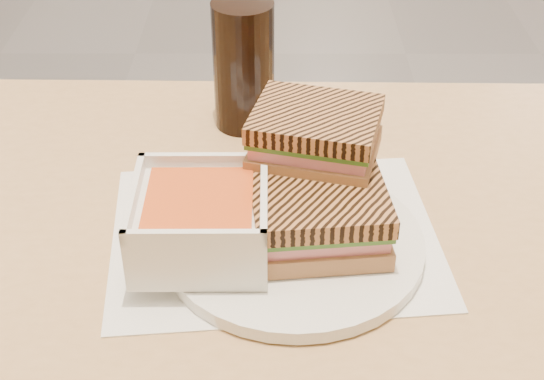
{
  "coord_description": "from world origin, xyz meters",
  "views": [
    {
      "loc": [
        0.01,
        -2.6,
        1.25
      ],
      "look_at": [
        0.01,
        -2.0,
        0.82
      ],
      "focal_mm": 50.78,
      "sensor_mm": 36.0,
      "label": 1
    }
  ],
  "objects_px": {
    "main_table": "(182,322)",
    "plate": "(294,243)",
    "soup_bowl": "(200,222)",
    "panini_lower": "(319,217)",
    "cola_glass": "(244,66)"
  },
  "relations": [
    {
      "from": "main_table",
      "to": "plate",
      "type": "distance_m",
      "value": 0.17
    },
    {
      "from": "soup_bowl",
      "to": "panini_lower",
      "type": "bearing_deg",
      "value": 5.25
    },
    {
      "from": "panini_lower",
      "to": "cola_glass",
      "type": "bearing_deg",
      "value": 107.43
    },
    {
      "from": "plate",
      "to": "cola_glass",
      "type": "height_order",
      "value": "cola_glass"
    },
    {
      "from": "panini_lower",
      "to": "cola_glass",
      "type": "height_order",
      "value": "cola_glass"
    },
    {
      "from": "soup_bowl",
      "to": "panini_lower",
      "type": "xyz_separation_m",
      "value": [
        0.11,
        0.01,
        -0.0
      ]
    },
    {
      "from": "panini_lower",
      "to": "cola_glass",
      "type": "distance_m",
      "value": 0.27
    },
    {
      "from": "plate",
      "to": "cola_glass",
      "type": "bearing_deg",
      "value": 102.77
    },
    {
      "from": "main_table",
      "to": "panini_lower",
      "type": "height_order",
      "value": "panini_lower"
    },
    {
      "from": "panini_lower",
      "to": "cola_glass",
      "type": "xyz_separation_m",
      "value": [
        -0.08,
        0.25,
        0.03
      ]
    },
    {
      "from": "cola_glass",
      "to": "panini_lower",
      "type": "bearing_deg",
      "value": -72.57
    },
    {
      "from": "plate",
      "to": "cola_glass",
      "type": "xyz_separation_m",
      "value": [
        -0.06,
        0.25,
        0.07
      ]
    },
    {
      "from": "plate",
      "to": "panini_lower",
      "type": "relative_size",
      "value": 1.86
    },
    {
      "from": "main_table",
      "to": "cola_glass",
      "type": "distance_m",
      "value": 0.31
    },
    {
      "from": "soup_bowl",
      "to": "plate",
      "type": "bearing_deg",
      "value": 9.38
    }
  ]
}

